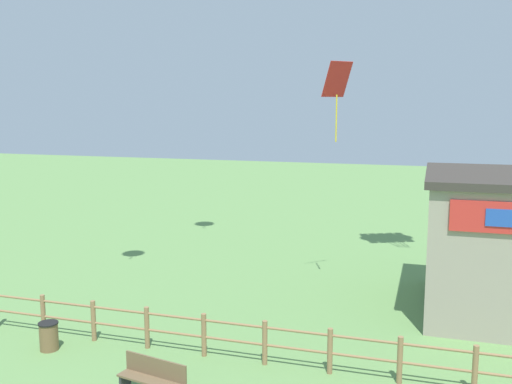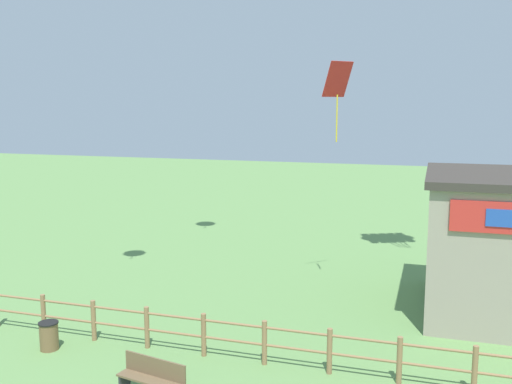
# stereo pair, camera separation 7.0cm
# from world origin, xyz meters

# --- Properties ---
(wooden_fence) EXTENTS (15.79, 0.14, 1.21)m
(wooden_fence) POSITION_xyz_m (0.00, 6.29, 0.68)
(wooden_fence) COLOR olive
(wooden_fence) RESTS_ON ground_plane
(park_bench_near_fence) EXTENTS (1.81, 0.73, 0.94)m
(park_bench_near_fence) POSITION_xyz_m (-1.14, 3.83, 0.51)
(park_bench_near_fence) COLOR brown
(park_bench_near_fence) RESTS_ON ground_plane
(trash_bin) EXTENTS (0.56, 0.56, 0.80)m
(trash_bin) POSITION_xyz_m (-5.19, 5.35, 0.41)
(trash_bin) COLOR brown
(trash_bin) RESTS_ON ground_plane
(kite_red_diamond) EXTENTS (1.07, 1.08, 2.82)m
(kite_red_diamond) POSITION_xyz_m (1.54, 12.96, 7.55)
(kite_red_diamond) COLOR red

